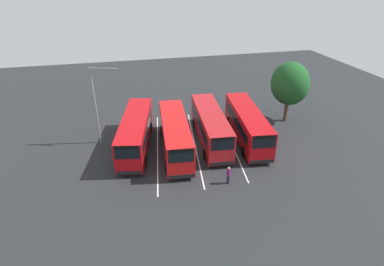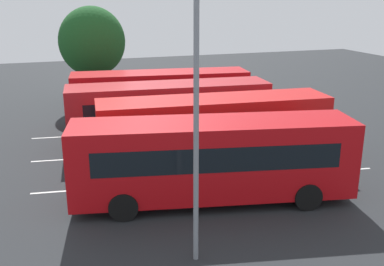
{
  "view_description": "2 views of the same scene",
  "coord_description": "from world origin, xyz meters",
  "px_view_note": "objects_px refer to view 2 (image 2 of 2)",
  "views": [
    {
      "loc": [
        27.87,
        -7.0,
        16.27
      ],
      "look_at": [
        -0.19,
        -0.25,
        1.27
      ],
      "focal_mm": 29.18,
      "sensor_mm": 36.0,
      "label": 1
    },
    {
      "loc": [
        -6.72,
        -21.37,
        7.99
      ],
      "look_at": [
        0.09,
        -0.89,
        1.31
      ],
      "focal_mm": 42.09,
      "sensor_mm": 36.0,
      "label": 2
    }
  ],
  "objects_px": {
    "bus_center_left": "(215,129)",
    "bus_far_right": "(161,95)",
    "depot_tree": "(92,42)",
    "street_lamp": "(196,112)",
    "bus_center_right": "(170,111)",
    "pedestrian": "(296,117)",
    "bus_far_left": "(214,158)"
  },
  "relations": [
    {
      "from": "bus_center_left",
      "to": "bus_far_right",
      "type": "distance_m",
      "value": 7.93
    },
    {
      "from": "bus_far_right",
      "to": "pedestrian",
      "type": "height_order",
      "value": "bus_far_right"
    },
    {
      "from": "bus_center_left",
      "to": "bus_far_right",
      "type": "xyz_separation_m",
      "value": [
        -0.57,
        7.91,
        0.0
      ]
    },
    {
      "from": "bus_far_right",
      "to": "street_lamp",
      "type": "bearing_deg",
      "value": -93.45
    },
    {
      "from": "bus_far_right",
      "to": "depot_tree",
      "type": "xyz_separation_m",
      "value": [
        -3.41,
        6.45,
        2.85
      ]
    },
    {
      "from": "pedestrian",
      "to": "depot_tree",
      "type": "xyz_separation_m",
      "value": [
        -10.48,
        11.01,
        3.72
      ]
    },
    {
      "from": "bus_far_right",
      "to": "depot_tree",
      "type": "height_order",
      "value": "depot_tree"
    },
    {
      "from": "bus_center_right",
      "to": "bus_far_left",
      "type": "bearing_deg",
      "value": -87.72
    },
    {
      "from": "bus_far_right",
      "to": "street_lamp",
      "type": "relative_size",
      "value": 1.37
    },
    {
      "from": "bus_far_right",
      "to": "street_lamp",
      "type": "height_order",
      "value": "street_lamp"
    },
    {
      "from": "bus_far_left",
      "to": "bus_center_right",
      "type": "distance_m",
      "value": 7.79
    },
    {
      "from": "bus_far_right",
      "to": "pedestrian",
      "type": "bearing_deg",
      "value": -25.49
    },
    {
      "from": "bus_center_left",
      "to": "bus_center_right",
      "type": "bearing_deg",
      "value": 110.75
    },
    {
      "from": "street_lamp",
      "to": "bus_center_right",
      "type": "bearing_deg",
      "value": 3.88
    },
    {
      "from": "bus_far_right",
      "to": "pedestrian",
      "type": "relative_size",
      "value": 6.73
    },
    {
      "from": "bus_center_right",
      "to": "bus_far_right",
      "type": "bearing_deg",
      "value": 87.32
    },
    {
      "from": "bus_far_right",
      "to": "bus_far_left",
      "type": "bearing_deg",
      "value": -87.3
    },
    {
      "from": "bus_center_left",
      "to": "depot_tree",
      "type": "xyz_separation_m",
      "value": [
        -3.97,
        14.36,
        2.85
      ]
    },
    {
      "from": "bus_far_left",
      "to": "bus_center_left",
      "type": "relative_size",
      "value": 1.01
    },
    {
      "from": "bus_center_left",
      "to": "bus_far_right",
      "type": "relative_size",
      "value": 1.0
    },
    {
      "from": "depot_tree",
      "to": "bus_center_right",
      "type": "bearing_deg",
      "value": -74.55
    },
    {
      "from": "bus_far_left",
      "to": "pedestrian",
      "type": "bearing_deg",
      "value": 53.06
    },
    {
      "from": "depot_tree",
      "to": "bus_far_right",
      "type": "bearing_deg",
      "value": -62.17
    },
    {
      "from": "bus_far_left",
      "to": "street_lamp",
      "type": "bearing_deg",
      "value": -108.12
    },
    {
      "from": "bus_center_left",
      "to": "bus_center_right",
      "type": "distance_m",
      "value": 4.15
    },
    {
      "from": "bus_center_right",
      "to": "bus_far_right",
      "type": "distance_m",
      "value": 3.95
    },
    {
      "from": "depot_tree",
      "to": "street_lamp",
      "type": "bearing_deg",
      "value": -88.56
    },
    {
      "from": "bus_center_left",
      "to": "bus_center_right",
      "type": "xyz_separation_m",
      "value": [
        -1.11,
        4.0,
        0.0
      ]
    },
    {
      "from": "bus_far_right",
      "to": "pedestrian",
      "type": "xyz_separation_m",
      "value": [
        7.07,
        -4.56,
        -0.87
      ]
    },
    {
      "from": "bus_center_right",
      "to": "bus_far_right",
      "type": "xyz_separation_m",
      "value": [
        0.54,
        3.91,
        0.0
      ]
    },
    {
      "from": "pedestrian",
      "to": "depot_tree",
      "type": "bearing_deg",
      "value": -0.19
    },
    {
      "from": "bus_center_left",
      "to": "depot_tree",
      "type": "bearing_deg",
      "value": 110.75
    }
  ]
}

